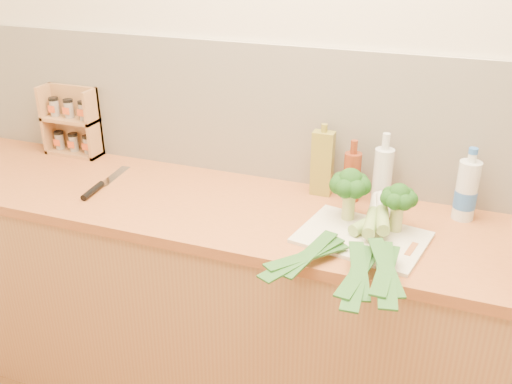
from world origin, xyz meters
The scene contains 14 objects.
room_shell centered at (0.00, 1.49, 1.17)m, with size 3.50×3.50×3.50m.
counter centered at (0.00, 1.20, 0.45)m, with size 3.20×0.62×0.90m.
chopping_board centered at (0.26, 1.12, 0.91)m, with size 0.40×0.30×0.01m, color beige.
broccoli_left centered at (0.19, 1.22, 1.04)m, with size 0.14×0.14×0.19m.
broccoli_right centered at (0.36, 1.20, 1.03)m, with size 0.12×0.12×0.17m.
leek_front centered at (0.23, 1.09, 0.94)m, with size 0.33×0.62×0.04m.
leek_mid centered at (0.29, 1.08, 0.95)m, with size 0.12×0.71×0.04m.
leek_back centered at (0.33, 1.07, 0.97)m, with size 0.18×0.67×0.04m.
chefs_knife centered at (-0.78, 1.14, 0.91)m, with size 0.06×0.35×0.03m.
spice_rack centered at (-1.10, 1.44, 1.03)m, with size 0.26×0.10×0.31m.
oil_tin centered at (0.04, 1.41, 1.03)m, with size 0.08×0.05×0.28m.
glass_bottle centered at (0.27, 1.41, 1.01)m, with size 0.07×0.07×0.27m.
amber_bottle centered at (0.16, 1.40, 1.00)m, with size 0.06×0.06×0.24m.
water_bottle centered at (0.56, 1.39, 1.00)m, with size 0.08×0.08×0.24m.
Camera 1 is at (0.51, -0.54, 1.84)m, focal length 40.00 mm.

